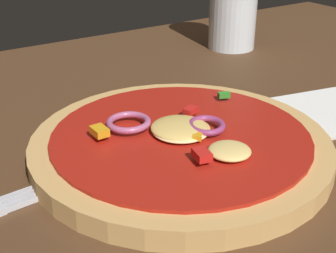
{
  "coord_description": "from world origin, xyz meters",
  "views": [
    {
      "loc": [
        -0.24,
        -0.28,
        0.24
      ],
      "look_at": [
        -0.02,
        0.05,
        0.05
      ],
      "focal_mm": 50.45,
      "sensor_mm": 36.0,
      "label": 1
    }
  ],
  "objects": [
    {
      "name": "pizza",
      "position": [
        -0.02,
        0.03,
        0.05
      ],
      "size": [
        0.27,
        0.27,
        0.03
      ],
      "color": "tan",
      "rests_on": "dining_table"
    },
    {
      "name": "napkin",
      "position": [
        0.18,
        0.01,
        0.04
      ],
      "size": [
        0.14,
        0.13,
        0.0
      ],
      "color": "white",
      "rests_on": "dining_table"
    },
    {
      "name": "beer_glass",
      "position": [
        0.24,
        0.26,
        0.1
      ],
      "size": [
        0.07,
        0.07,
        0.14
      ],
      "color": "silver",
      "rests_on": "dining_table"
    },
    {
      "name": "dining_table",
      "position": [
        0.0,
        0.0,
        0.02
      ],
      "size": [
        1.23,
        0.88,
        0.03
      ],
      "color": "#4C301C",
      "rests_on": "ground"
    }
  ]
}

